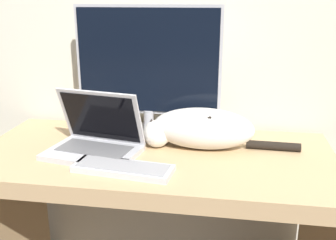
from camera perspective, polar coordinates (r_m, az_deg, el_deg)
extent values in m
cube|color=tan|center=(1.45, -2.01, -5.80)|extent=(1.30, 0.62, 0.06)
cube|color=tan|center=(1.84, -21.69, -14.86)|extent=(0.04, 0.57, 0.69)
cylinder|color=#B2B2B7|center=(1.62, -2.78, -1.77)|extent=(0.21, 0.21, 0.02)
cylinder|color=#B2B2B7|center=(1.60, -2.81, -0.02)|extent=(0.04, 0.04, 0.08)
cube|color=#B2B2B7|center=(1.55, -2.90, 8.60)|extent=(0.58, 0.02, 0.43)
cube|color=black|center=(1.54, -2.99, 8.54)|extent=(0.55, 0.01, 0.40)
cube|color=#B7B7BC|center=(1.44, -10.88, -4.68)|extent=(0.35, 0.27, 0.02)
cube|color=slate|center=(1.44, -10.64, -4.07)|extent=(0.28, 0.17, 0.00)
cube|color=#B7B7BC|center=(1.46, -9.70, 0.46)|extent=(0.33, 0.14, 0.21)
cube|color=black|center=(1.46, -9.79, 0.34)|extent=(0.29, 0.12, 0.18)
cube|color=#BCBCC1|center=(1.30, -6.54, -7.01)|extent=(0.34, 0.15, 0.02)
cube|color=#939397|center=(1.29, -6.55, -6.56)|extent=(0.31, 0.13, 0.00)
ellipsoid|color=silver|center=(1.46, 5.06, -1.23)|extent=(0.39, 0.17, 0.15)
ellipsoid|color=black|center=(1.45, 5.86, 0.31)|extent=(0.18, 0.13, 0.06)
sphere|color=silver|center=(1.48, -1.52, -1.99)|extent=(0.10, 0.10, 0.10)
cone|color=black|center=(1.47, -2.43, -0.36)|extent=(0.03, 0.03, 0.03)
cone|color=black|center=(1.46, -0.63, -0.47)|extent=(0.03, 0.03, 0.03)
cylinder|color=black|center=(1.51, 15.01, -3.65)|extent=(0.20, 0.04, 0.03)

